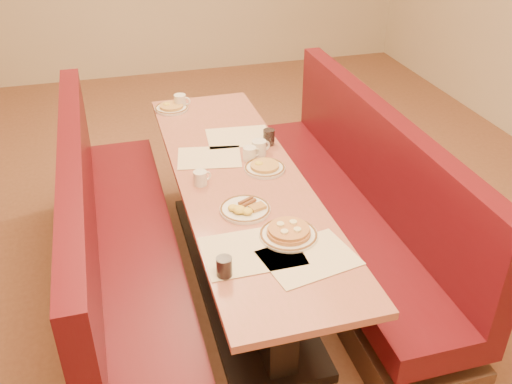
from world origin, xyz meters
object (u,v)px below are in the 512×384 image
object	(u,v)px
diner_table	(240,230)
booth_left	(118,252)
soda_tumbler_near	(224,267)
booth_right	(352,214)
coffee_mug_d	(181,101)
pancake_plate	(289,233)
soda_tumbler_mid	(269,137)
eggs_plate	(245,209)
coffee_mug_c	(260,148)
coffee_mug_a	(250,153)
coffee_mug_b	(201,178)

from	to	relation	value
diner_table	booth_left	xyz separation A→B (m)	(-0.73, 0.00, -0.01)
soda_tumbler_near	booth_right	bearing A→B (deg)	39.50
booth_left	coffee_mug_d	bearing A→B (deg)	62.39
diner_table	booth_left	size ratio (longest dim) A/B	1.00
pancake_plate	coffee_mug_d	bearing A→B (deg)	97.92
coffee_mug_d	soda_tumbler_mid	xyz separation A→B (m)	(0.44, -0.75, 0.00)
soda_tumbler_near	eggs_plate	bearing A→B (deg)	65.44
diner_table	eggs_plate	distance (m)	0.54
booth_left	soda_tumbler_mid	world-z (taller)	booth_left
coffee_mug_c	diner_table	bearing A→B (deg)	-148.09
diner_table	coffee_mug_d	xyz separation A→B (m)	(-0.16, 1.10, 0.42)
pancake_plate	booth_right	bearing A→B (deg)	44.27
booth_right	coffee_mug_d	size ratio (longest dim) A/B	21.38
soda_tumbler_mid	eggs_plate	bearing A→B (deg)	-115.80
pancake_plate	coffee_mug_a	xyz separation A→B (m)	(0.03, 0.81, 0.02)
booth_right	coffee_mug_b	distance (m)	1.05
booth_right	soda_tumbler_mid	bearing A→B (deg)	142.41
booth_left	booth_right	xyz separation A→B (m)	(1.46, 0.00, 0.00)
coffee_mug_b	diner_table	bearing A→B (deg)	-11.06
diner_table	pancake_plate	bearing A→B (deg)	-82.53
booth_left	coffee_mug_a	bearing A→B (deg)	11.94
eggs_plate	coffee_mug_d	bearing A→B (deg)	93.73
coffee_mug_c	soda_tumbler_near	bearing A→B (deg)	-132.63
pancake_plate	soda_tumbler_near	distance (m)	0.42
coffee_mug_a	coffee_mug_b	size ratio (longest dim) A/B	1.05
eggs_plate	soda_tumbler_mid	size ratio (longest dim) A/B	2.63
coffee_mug_c	coffee_mug_d	xyz separation A→B (m)	(-0.34, 0.87, -0.00)
diner_table	coffee_mug_c	size ratio (longest dim) A/B	20.26
booth_right	coffee_mug_c	distance (m)	0.74
booth_left	booth_right	size ratio (longest dim) A/B	1.00
coffee_mug_c	pancake_plate	bearing A→B (deg)	-115.70
booth_right	coffee_mug_b	size ratio (longest dim) A/B	23.72
coffee_mug_a	diner_table	bearing A→B (deg)	-130.40
diner_table	soda_tumbler_mid	xyz separation A→B (m)	(0.28, 0.35, 0.43)
booth_right	soda_tumbler_near	xyz separation A→B (m)	(-1.01, -0.83, 0.44)
booth_left	pancake_plate	distance (m)	1.11
pancake_plate	soda_tumbler_near	size ratio (longest dim) A/B	2.91
booth_right	coffee_mug_d	bearing A→B (deg)	129.02
coffee_mug_b	soda_tumbler_near	distance (m)	0.81
coffee_mug_a	soda_tumbler_near	distance (m)	1.09
eggs_plate	soda_tumbler_near	size ratio (longest dim) A/B	2.70
coffee_mug_c	soda_tumbler_near	size ratio (longest dim) A/B	1.27
soda_tumbler_near	diner_table	bearing A→B (deg)	71.45
coffee_mug_a	coffee_mug_b	world-z (taller)	coffee_mug_a
pancake_plate	soda_tumbler_mid	bearing A→B (deg)	78.68
eggs_plate	coffee_mug_b	size ratio (longest dim) A/B	2.50
eggs_plate	coffee_mug_b	distance (m)	0.37
coffee_mug_d	soda_tumbler_mid	world-z (taller)	soda_tumbler_mid
booth_right	coffee_mug_a	size ratio (longest dim) A/B	22.61
coffee_mug_a	coffee_mug_c	world-z (taller)	coffee_mug_c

